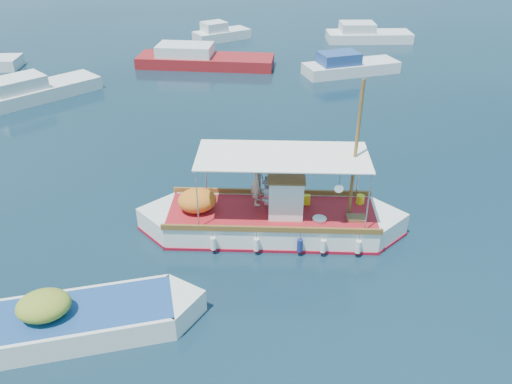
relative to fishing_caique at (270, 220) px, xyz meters
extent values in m
plane|color=black|center=(0.31, 0.15, -0.55)|extent=(160.00, 160.00, 0.00)
cube|color=white|center=(0.05, -0.02, -0.20)|extent=(8.06, 4.43, 1.12)
cube|color=white|center=(-3.65, 0.96, -0.20)|extent=(2.47, 2.47, 1.12)
cube|color=white|center=(3.76, -1.00, -0.20)|extent=(2.47, 2.47, 1.12)
cube|color=maroon|center=(0.05, -0.02, -0.53)|extent=(8.18, 4.54, 0.18)
cube|color=maroon|center=(0.05, -0.02, 0.34)|extent=(8.01, 4.24, 0.06)
cube|color=brown|center=(0.38, 1.22, 0.47)|extent=(7.53, 2.09, 0.20)
cube|color=brown|center=(-0.28, -1.27, 0.47)|extent=(7.53, 2.09, 0.20)
cube|color=white|center=(0.55, -0.15, 1.13)|extent=(1.53, 1.60, 1.53)
cube|color=brown|center=(0.55, -0.15, 1.93)|extent=(1.65, 1.72, 0.06)
cylinder|color=slate|center=(-0.18, -0.30, 1.44)|extent=(0.35, 0.55, 0.51)
cylinder|color=slate|center=(-0.01, 0.33, 1.44)|extent=(0.35, 0.55, 0.51)
cylinder|color=slate|center=(-0.09, 0.02, 0.87)|extent=(0.35, 0.55, 0.51)
cylinder|color=brown|center=(2.82, -0.76, 2.92)|extent=(0.15, 0.15, 5.11)
cylinder|color=brown|center=(2.03, -0.55, 2.51)|extent=(1.80, 0.55, 0.08)
cylinder|color=silver|center=(-2.13, 1.72, 1.51)|extent=(0.05, 0.05, 2.30)
cylinder|color=silver|center=(-2.70, -0.45, 1.51)|extent=(0.05, 0.05, 2.30)
cylinder|color=silver|center=(3.50, 0.23, 1.51)|extent=(0.05, 0.05, 2.30)
cylinder|color=silver|center=(2.92, -1.95, 1.51)|extent=(0.05, 0.05, 2.30)
cube|color=white|center=(0.40, -0.11, 2.68)|extent=(6.45, 3.92, 0.04)
ellipsoid|color=orange|center=(-2.61, 0.69, 0.79)|extent=(1.69, 1.54, 0.86)
cube|color=yellow|center=(1.48, 0.18, 0.57)|extent=(0.29, 0.24, 0.41)
cylinder|color=yellow|center=(3.50, -0.20, 0.54)|extent=(0.37, 0.37, 0.35)
cube|color=brown|center=(2.91, -1.20, 0.43)|extent=(0.76, 0.61, 0.12)
cylinder|color=#B2B2B2|center=(1.59, -1.01, 0.43)|extent=(0.62, 0.62, 0.12)
cylinder|color=white|center=(1.95, -1.63, 2.03)|extent=(0.30, 0.11, 0.31)
cylinder|color=white|center=(-2.29, -0.88, -0.10)|extent=(0.25, 0.25, 0.49)
cylinder|color=navy|center=(0.67, -1.67, -0.10)|extent=(0.25, 0.25, 0.49)
cylinder|color=white|center=(2.65, -2.19, -0.10)|extent=(0.25, 0.25, 0.49)
imported|color=beige|center=(-0.34, 0.67, 1.35)|extent=(0.62, 0.80, 1.94)
cube|color=white|center=(-6.55, -3.67, -0.27)|extent=(5.26, 2.09, 1.03)
cube|color=white|center=(-3.93, -3.65, -0.27)|extent=(2.05, 2.05, 1.03)
cube|color=navy|center=(-6.55, -3.67, 0.22)|extent=(5.25, 1.86, 0.06)
ellipsoid|color=olive|center=(-7.46, -3.67, 0.62)|extent=(1.51, 1.24, 0.75)
cube|color=silver|center=(-10.67, 17.41, -0.25)|extent=(7.67, 6.05, 1.00)
cube|color=silver|center=(-11.63, 16.81, 0.65)|extent=(3.64, 3.34, 0.80)
cube|color=maroon|center=(0.53, 21.87, -0.25)|extent=(10.44, 5.90, 1.00)
cube|color=silver|center=(-0.90, 22.36, 0.65)|extent=(4.58, 3.55, 0.80)
cube|color=silver|center=(10.49, 17.87, -0.25)|extent=(7.03, 2.82, 1.00)
cube|color=navy|center=(9.47, 17.77, 0.65)|extent=(2.90, 2.12, 0.80)
cube|color=silver|center=(15.55, 26.28, -0.25)|extent=(7.63, 3.95, 1.00)
cube|color=silver|center=(14.48, 26.49, 0.65)|extent=(3.28, 2.73, 0.80)
cube|color=silver|center=(3.04, 29.68, -0.25)|extent=(5.29, 3.49, 1.00)
cube|color=silver|center=(2.34, 29.44, 0.65)|extent=(2.41, 2.25, 0.80)
camera|label=1|loc=(-3.93, -15.08, 10.47)|focal=35.00mm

